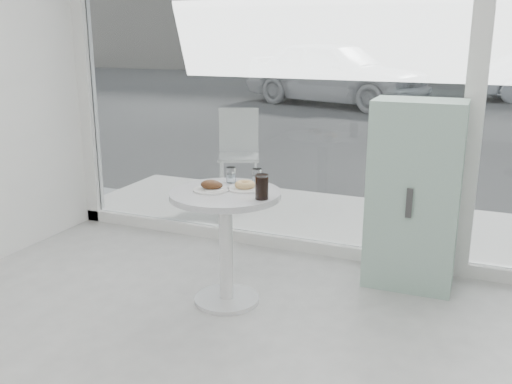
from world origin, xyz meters
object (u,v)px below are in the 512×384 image
at_px(water_tumbler_b, 257,178).
at_px(plate_fritter, 212,187).
at_px(mint_cabinet, 414,195).
at_px(water_tumbler_a, 231,176).
at_px(patio_chair, 239,149).
at_px(cola_glass, 262,187).
at_px(car_white, 335,72).
at_px(main_table, 226,224).
at_px(plate_donut, 245,186).

bearing_deg(water_tumbler_b, plate_fritter, -128.12).
relative_size(mint_cabinet, plate_fritter, 5.69).
bearing_deg(water_tumbler_a, plate_fritter, -96.14).
xyz_separation_m(patio_chair, plate_fritter, (0.79, -2.13, 0.21)).
distance_m(water_tumbler_a, water_tumbler_b, 0.18).
bearing_deg(cola_glass, car_white, 103.22).
bearing_deg(water_tumbler_a, car_white, 101.81).
distance_m(main_table, patio_chair, 2.29).
height_order(main_table, water_tumbler_a, water_tumbler_a).
bearing_deg(water_tumbler_a, main_table, -74.34).
xyz_separation_m(main_table, plate_fritter, (-0.09, -0.02, 0.25)).
height_order(plate_donut, water_tumbler_b, water_tumbler_b).
bearing_deg(car_white, water_tumbler_b, -148.70).
relative_size(patio_chair, plate_fritter, 4.10).
bearing_deg(cola_glass, plate_donut, 138.88).
bearing_deg(plate_fritter, cola_glass, -7.97).
relative_size(car_white, water_tumbler_a, 44.48).
relative_size(plate_donut, cola_glass, 1.46).
height_order(patio_chair, water_tumbler_a, patio_chair).
bearing_deg(patio_chair, water_tumbler_b, -85.59).
height_order(water_tumbler_a, water_tumbler_b, same).
bearing_deg(patio_chair, mint_cabinet, -57.86).
bearing_deg(plate_donut, cola_glass, -41.12).
distance_m(main_table, plate_donut, 0.27).
height_order(patio_chair, car_white, car_white).
xyz_separation_m(plate_donut, water_tumbler_a, (-0.16, 0.13, 0.03)).
bearing_deg(water_tumbler_a, water_tumbler_b, 7.65).
distance_m(plate_donut, water_tumbler_b, 0.15).
xyz_separation_m(car_white, plate_fritter, (2.23, -11.00, -0.01)).
distance_m(mint_cabinet, water_tumbler_b, 1.11).
relative_size(mint_cabinet, car_white, 0.28).
relative_size(main_table, mint_cabinet, 0.58).
distance_m(patio_chair, car_white, 8.98).
xyz_separation_m(patio_chair, plate_donut, (0.98, -2.02, 0.20)).
height_order(mint_cabinet, plate_fritter, mint_cabinet).
height_order(main_table, patio_chair, patio_chair).
xyz_separation_m(car_white, water_tumbler_b, (2.43, -10.74, 0.01)).
height_order(patio_chair, cola_glass, patio_chair).
relative_size(car_white, plate_fritter, 20.40).
bearing_deg(mint_cabinet, plate_donut, -145.81).
bearing_deg(main_table, plate_fritter, -167.76).
xyz_separation_m(plate_fritter, cola_glass, (0.37, -0.05, 0.05)).
bearing_deg(patio_chair, car_white, 75.54).
relative_size(main_table, cola_glass, 4.97).
bearing_deg(plate_fritter, main_table, 12.24).
relative_size(mint_cabinet, water_tumbler_a, 12.41).
height_order(patio_chair, water_tumbler_b, patio_chair).
distance_m(main_table, water_tumbler_b, 0.38).
bearing_deg(patio_chair, cola_glass, -85.63).
bearing_deg(plate_fritter, water_tumbler_b, 51.88).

